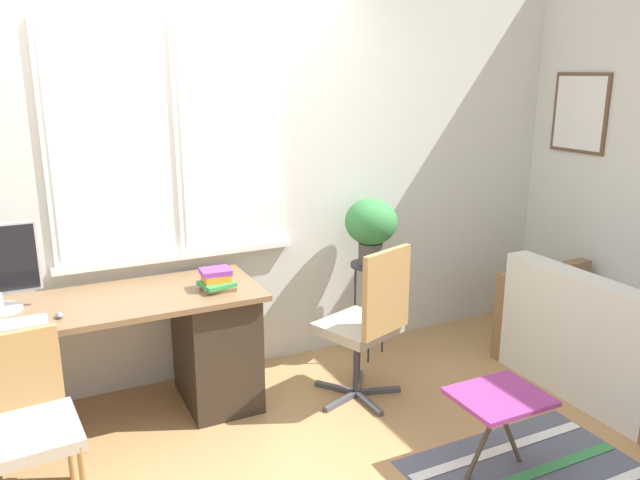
% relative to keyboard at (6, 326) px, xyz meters
% --- Properties ---
extents(ground_plane, '(14.00, 14.00, 0.00)m').
position_rel_keyboard_xyz_m(ground_plane, '(0.91, -0.15, -0.74)').
color(ground_plane, tan).
extents(wall_back_with_window, '(9.00, 0.12, 2.70)m').
position_rel_keyboard_xyz_m(wall_back_with_window, '(0.91, 0.57, 0.61)').
color(wall_back_with_window, silver).
rests_on(wall_back_with_window, ground_plane).
extents(wall_right_with_picture, '(0.08, 9.00, 2.70)m').
position_rel_keyboard_xyz_m(wall_right_with_picture, '(3.85, -0.15, 0.61)').
color(wall_right_with_picture, silver).
rests_on(wall_right_with_picture, ground_plane).
extents(desk, '(2.18, 0.64, 0.73)m').
position_rel_keyboard_xyz_m(desk, '(0.22, 0.17, -0.35)').
color(desk, brown).
rests_on(desk, ground_plane).
extents(keyboard, '(0.37, 0.15, 0.02)m').
position_rel_keyboard_xyz_m(keyboard, '(0.00, 0.00, 0.00)').
color(keyboard, silver).
rests_on(keyboard, desk).
extents(mouse, '(0.04, 0.06, 0.03)m').
position_rel_keyboard_xyz_m(mouse, '(0.24, 0.02, 0.01)').
color(mouse, slate).
rests_on(mouse, desk).
extents(book_stack, '(0.20, 0.20, 0.12)m').
position_rel_keyboard_xyz_m(book_stack, '(1.07, 0.09, 0.05)').
color(book_stack, olive).
rests_on(book_stack, desk).
extents(desk_chair_wooden, '(0.47, 0.47, 0.80)m').
position_rel_keyboard_xyz_m(desk_chair_wooden, '(0.03, -0.41, -0.30)').
color(desk_chair_wooden, '#B2844C').
rests_on(desk_chair_wooden, ground_plane).
extents(office_chair_swivel, '(0.54, 0.54, 0.97)m').
position_rel_keyboard_xyz_m(office_chair_swivel, '(1.88, -0.23, -0.24)').
color(office_chair_swivel, '#47474C').
rests_on(office_chair_swivel, ground_plane).
extents(couch_loveseat, '(0.80, 1.26, 0.78)m').
position_rel_keyboard_xyz_m(couch_loveseat, '(3.32, -0.73, -0.47)').
color(couch_loveseat, silver).
rests_on(couch_loveseat, ground_plane).
extents(plant_stand, '(0.27, 0.27, 0.67)m').
position_rel_keyboard_xyz_m(plant_stand, '(2.20, 0.30, -0.15)').
color(plant_stand, '#333338').
rests_on(plant_stand, ground_plane).
extents(potted_plant, '(0.35, 0.35, 0.45)m').
position_rel_keyboard_xyz_m(potted_plant, '(2.20, 0.30, 0.20)').
color(potted_plant, '#514C47').
rests_on(potted_plant, plant_stand).
extents(floor_rug_striped, '(1.13, 0.79, 0.01)m').
position_rel_keyboard_xyz_m(floor_rug_striped, '(2.24, -1.22, -0.74)').
color(floor_rug_striped, '#565B6B').
rests_on(floor_rug_striped, ground_plane).
extents(folding_stool, '(0.43, 0.37, 0.43)m').
position_rel_keyboard_xyz_m(folding_stool, '(2.10, -1.11, -0.36)').
color(folding_stool, '#93337A').
rests_on(folding_stool, ground_plane).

